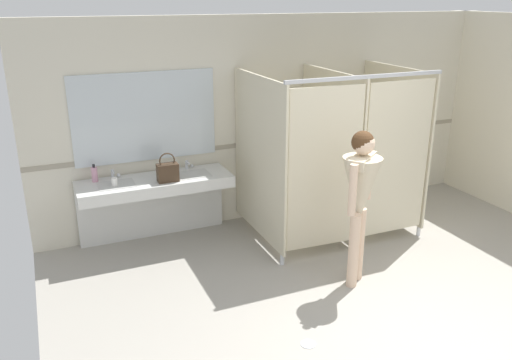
# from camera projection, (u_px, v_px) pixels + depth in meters

# --- Properties ---
(ground_plane) EXTENTS (6.58, 6.65, 0.10)m
(ground_plane) POSITION_uv_depth(u_px,v_px,m) (421.00, 332.00, 4.87)
(ground_plane) COLOR #9E998E
(wall_back) EXTENTS (6.58, 0.12, 2.70)m
(wall_back) POSITION_uv_depth(u_px,v_px,m) (280.00, 118.00, 7.07)
(wall_back) COLOR beige
(wall_back) RESTS_ON ground_plane
(wall_back_tile_band) EXTENTS (6.58, 0.01, 0.06)m
(wall_back_tile_band) POSITION_uv_depth(u_px,v_px,m) (282.00, 140.00, 7.12)
(wall_back_tile_band) COLOR #9E937F
(wall_back_tile_band) RESTS_ON wall_back
(vanity_counter) EXTENTS (1.83, 0.60, 0.96)m
(vanity_counter) POSITION_uv_depth(u_px,v_px,m) (154.00, 193.00, 6.38)
(vanity_counter) COLOR silver
(vanity_counter) RESTS_ON ground_plane
(mirror_panel) EXTENTS (1.73, 0.02, 1.08)m
(mirror_panel) POSITION_uv_depth(u_px,v_px,m) (145.00, 117.00, 6.26)
(mirror_panel) COLOR silver
(mirror_panel) RESTS_ON wall_back
(bathroom_stalls) EXTENTS (2.01, 1.47, 2.11)m
(bathroom_stalls) POSITION_uv_depth(u_px,v_px,m) (338.00, 152.00, 6.39)
(bathroom_stalls) COLOR beige
(bathroom_stalls) RESTS_ON ground_plane
(person_standing) EXTENTS (0.56, 0.56, 1.67)m
(person_standing) POSITION_uv_depth(u_px,v_px,m) (360.00, 190.00, 5.27)
(person_standing) COLOR beige
(person_standing) RESTS_ON ground_plane
(handbag) EXTENTS (0.25, 0.13, 0.35)m
(handbag) POSITION_uv_depth(u_px,v_px,m) (168.00, 172.00, 6.10)
(handbag) COLOR #3F2D1E
(handbag) RESTS_ON vanity_counter
(soap_dispenser) EXTENTS (0.07, 0.07, 0.21)m
(soap_dispenser) POSITION_uv_depth(u_px,v_px,m) (95.00, 174.00, 6.10)
(soap_dispenser) COLOR #D899B2
(soap_dispenser) RESTS_ON vanity_counter
(paper_cup) EXTENTS (0.07, 0.07, 0.10)m
(paper_cup) POSITION_uv_depth(u_px,v_px,m) (115.00, 182.00, 5.98)
(paper_cup) COLOR white
(paper_cup) RESTS_ON vanity_counter
(floor_drain_cover) EXTENTS (0.14, 0.14, 0.01)m
(floor_drain_cover) POSITION_uv_depth(u_px,v_px,m) (308.00, 344.00, 4.62)
(floor_drain_cover) COLOR #B7BABF
(floor_drain_cover) RESTS_ON ground_plane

